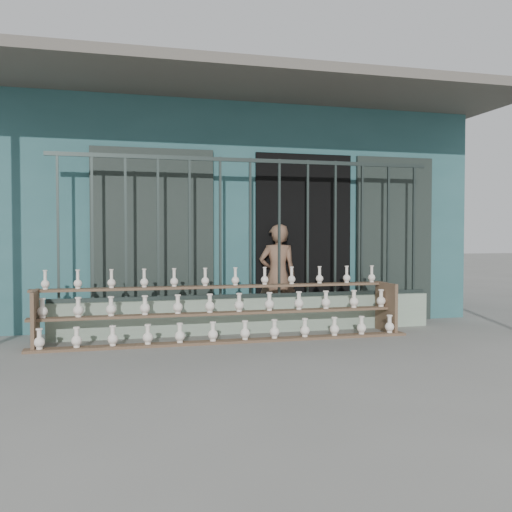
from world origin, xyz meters
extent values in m
plane|color=slate|center=(0.00, 0.00, 0.00)|extent=(60.00, 60.00, 0.00)
cube|color=#2B595C|center=(0.00, 4.30, 1.60)|extent=(7.00, 5.00, 3.20)
cube|color=black|center=(0.90, 1.82, 1.20)|extent=(1.40, 0.12, 2.40)
cube|color=black|center=(-1.20, 1.78, 1.20)|extent=(1.60, 0.08, 2.40)
cube|color=black|center=(2.30, 1.78, 1.20)|extent=(1.20, 0.08, 2.40)
cube|color=#59544C|center=(0.00, 1.20, 3.15)|extent=(7.40, 2.00, 0.12)
cube|color=#8CA28B|center=(0.00, 1.30, 0.23)|extent=(5.00, 0.20, 0.45)
cube|color=#283330|center=(-2.35, 1.30, 1.35)|extent=(0.03, 0.03, 1.80)
cube|color=#283330|center=(-1.96, 1.30, 1.35)|extent=(0.03, 0.03, 1.80)
cube|color=#283330|center=(-1.57, 1.30, 1.35)|extent=(0.03, 0.03, 1.80)
cube|color=#283330|center=(-1.18, 1.30, 1.35)|extent=(0.03, 0.03, 1.80)
cube|color=#283330|center=(-0.78, 1.30, 1.35)|extent=(0.03, 0.03, 1.80)
cube|color=#283330|center=(-0.39, 1.30, 1.35)|extent=(0.03, 0.03, 1.80)
cube|color=#283330|center=(0.00, 1.30, 1.35)|extent=(0.03, 0.03, 1.80)
cube|color=#283330|center=(0.39, 1.30, 1.35)|extent=(0.03, 0.03, 1.80)
cube|color=#283330|center=(0.78, 1.30, 1.35)|extent=(0.03, 0.03, 1.80)
cube|color=#283330|center=(1.17, 1.30, 1.35)|extent=(0.03, 0.03, 1.80)
cube|color=#283330|center=(1.57, 1.30, 1.35)|extent=(0.03, 0.03, 1.80)
cube|color=#283330|center=(1.96, 1.30, 1.35)|extent=(0.03, 0.03, 1.80)
cube|color=#283330|center=(2.35, 1.30, 1.35)|extent=(0.03, 0.03, 1.80)
cube|color=#283330|center=(0.00, 1.30, 2.22)|extent=(5.00, 0.04, 0.05)
cube|color=#283330|center=(0.00, 1.30, 0.47)|extent=(5.00, 0.04, 0.05)
cube|color=brown|center=(-0.42, 0.65, 0.01)|extent=(4.50, 0.18, 0.03)
cube|color=brown|center=(-0.42, 0.90, 0.32)|extent=(4.50, 0.18, 0.03)
cube|color=brown|center=(-0.42, 1.15, 0.61)|extent=(4.50, 0.18, 0.03)
cube|color=brown|center=(-2.57, 0.90, 0.32)|extent=(0.04, 0.55, 0.64)
cube|color=brown|center=(1.73, 0.90, 0.32)|extent=(0.04, 0.55, 0.64)
imported|color=brown|center=(0.48, 1.65, 0.71)|extent=(0.55, 0.39, 1.41)
camera|label=1|loc=(-1.78, -5.83, 1.25)|focal=40.00mm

